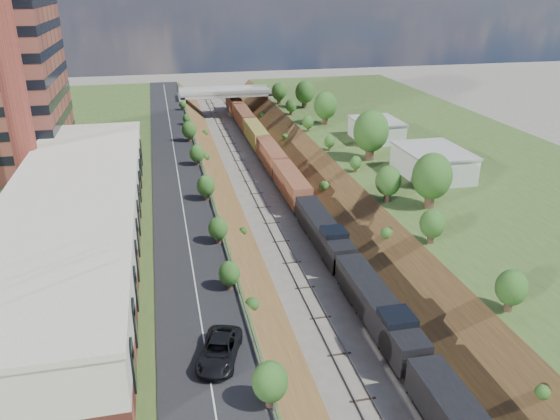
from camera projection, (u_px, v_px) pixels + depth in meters
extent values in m
cube|color=#335222|center=(63.00, 201.00, 82.71)|extent=(44.00, 180.00, 5.00)
cube|color=#335222|center=(458.00, 171.00, 96.04)|extent=(44.00, 180.00, 5.00)
cube|color=olive|center=(209.00, 204.00, 88.11)|extent=(10.00, 180.00, 10.00)
cube|color=olive|center=(338.00, 194.00, 92.56)|extent=(10.00, 180.00, 10.00)
cube|color=gray|center=(260.00, 200.00, 89.77)|extent=(1.58, 180.00, 0.18)
cube|color=gray|center=(290.00, 197.00, 90.82)|extent=(1.58, 180.00, 0.18)
cube|color=black|center=(178.00, 177.00, 85.26)|extent=(8.00, 180.00, 0.10)
cube|color=#99999E|center=(204.00, 172.00, 85.89)|extent=(0.06, 171.00, 0.30)
cube|color=brown|center=(77.00, 237.00, 62.52)|extent=(14.00, 62.00, 2.20)
cube|color=#BEB8A3|center=(73.00, 211.00, 61.27)|extent=(14.00, 62.00, 4.30)
cube|color=#BEB8A3|center=(70.00, 191.00, 60.34)|extent=(14.30, 62.30, 0.50)
cylinder|color=brown|center=(7.00, 51.00, 69.83)|extent=(3.20, 3.20, 40.00)
cube|color=gray|center=(182.00, 107.00, 142.65)|extent=(1.50, 8.00, 6.20)
cube|color=gray|center=(268.00, 103.00, 147.30)|extent=(1.50, 8.00, 6.20)
cube|color=gray|center=(226.00, 93.00, 143.78)|extent=(24.00, 8.00, 1.00)
cube|color=gray|center=(227.00, 93.00, 139.87)|extent=(24.00, 0.30, 0.80)
cube|color=gray|center=(224.00, 87.00, 147.07)|extent=(24.00, 0.30, 0.80)
cube|color=silver|center=(433.00, 163.00, 85.18)|extent=(9.00, 12.00, 4.00)
cube|color=silver|center=(376.00, 131.00, 104.97)|extent=(8.00, 10.00, 3.60)
cylinder|color=#473323|center=(430.00, 198.00, 73.33)|extent=(1.30, 1.30, 2.62)
ellipsoid|color=#21521D|center=(432.00, 176.00, 72.11)|extent=(5.25, 5.25, 6.30)
cylinder|color=#473323|center=(241.00, 308.00, 49.77)|extent=(0.66, 0.66, 1.22)
ellipsoid|color=#21521D|center=(240.00, 295.00, 49.20)|extent=(2.45, 2.45, 2.94)
cube|color=black|center=(377.00, 307.00, 55.89)|extent=(3.05, 18.29, 2.97)
cube|color=black|center=(323.00, 230.00, 73.26)|extent=(3.05, 18.29, 2.97)
cube|color=brown|center=(256.00, 134.00, 118.83)|extent=(3.05, 81.22, 3.66)
imported|color=black|center=(219.00, 351.00, 43.49)|extent=(4.73, 6.89, 1.75)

